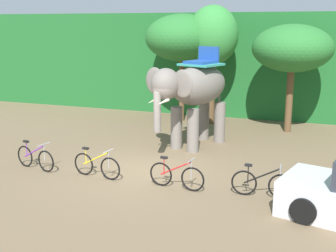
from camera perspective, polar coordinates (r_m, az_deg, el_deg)
ground_plane at (r=14.29m, az=-3.37°, el=-5.78°), size 80.00×80.00×0.00m
foliage_hedge at (r=25.21m, az=7.54°, el=8.37°), size 36.00×6.00×5.18m
tree_center_left at (r=21.10m, az=1.85°, el=11.34°), size 3.49×3.49×5.10m
tree_center at (r=20.53m, az=5.83°, el=11.50°), size 2.32×2.32×5.47m
tree_center_right at (r=19.51m, az=15.85°, el=9.62°), size 3.39×3.39×4.63m
elephant at (r=16.54m, az=3.39°, el=4.68°), size 2.77×4.22×3.78m
bike_purple at (r=14.92m, az=-16.86°, el=-3.96°), size 1.68×0.58×0.92m
bike_yellow at (r=13.72m, az=-9.25°, el=-5.05°), size 1.70×0.52×0.92m
bike_red at (r=12.65m, az=1.09°, el=-6.45°), size 1.71×0.52×0.92m
bike_black at (r=12.31m, az=12.14°, el=-7.32°), size 1.71×0.52×0.92m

